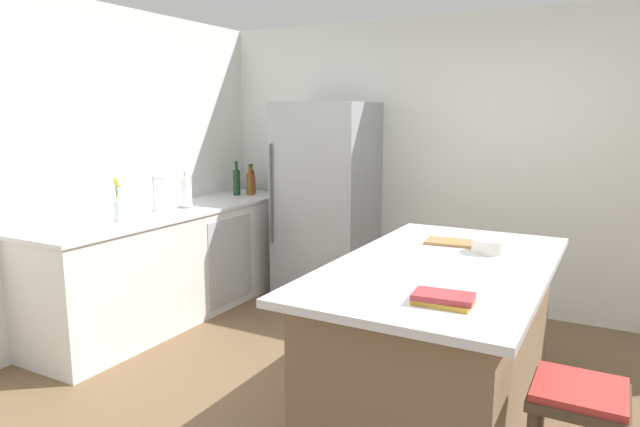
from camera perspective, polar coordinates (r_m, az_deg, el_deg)
name	(u,v)px	position (r m, az deg, el deg)	size (l,w,h in m)	color
ground_plane	(355,413)	(3.50, 3.59, -19.70)	(7.20, 7.20, 0.00)	brown
wall_rear	(463,164)	(5.18, 14.40, 4.95)	(6.00, 0.10, 2.60)	silver
wall_left	(63,173)	(4.65, -24.76, 3.78)	(0.10, 6.00, 2.60)	silver
counter_run_left	(177,262)	(5.02, -14.44, -4.86)	(0.68, 2.70, 0.94)	silver
kitchen_island	(440,343)	(3.27, 12.14, -12.82)	(1.09, 1.97, 0.94)	#7A6047
refrigerator	(326,202)	(5.28, 0.65, 1.23)	(0.84, 0.73, 1.85)	#93969B
bar_stool	(578,417)	(2.55, 24.83, -18.32)	(0.36, 0.36, 0.69)	#473828
sink_faucet	(155,193)	(4.82, -16.48, 2.01)	(0.15, 0.05, 0.30)	silver
flower_vase	(118,207)	(4.48, -19.95, 0.67)	(0.07, 0.07, 0.33)	silver
paper_towel_roll	(185,192)	(4.99, -13.61, 2.13)	(0.14, 0.14, 0.31)	gray
olive_oil_bottle	(252,181)	(5.90, -6.99, 3.36)	(0.06, 0.06, 0.29)	olive
hot_sauce_bottle	(253,184)	(5.76, -6.84, 3.01)	(0.05, 0.05, 0.24)	red
whiskey_bottle	(251,183)	(5.67, -7.11, 3.13)	(0.08, 0.08, 0.31)	brown
wine_bottle	(237,182)	(5.65, -8.53, 3.25)	(0.07, 0.07, 0.34)	#19381E
cookbook_stack	(443,299)	(2.46, 12.50, -8.51)	(0.27, 0.17, 0.05)	gold
mixing_bowl	(489,246)	(3.41, 16.93, -3.19)	(0.21, 0.21, 0.08)	silver
cutting_board	(451,242)	(3.59, 13.28, -2.88)	(0.32, 0.22, 0.02)	#9E7042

